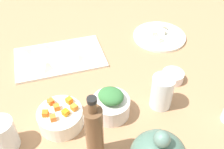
{
  "coord_description": "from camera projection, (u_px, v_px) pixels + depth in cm",
  "views": [
    {
      "loc": [
        21.18,
        66.77,
        72.28
      ],
      "look_at": [
        0.0,
        0.0,
        8.0
      ],
      "focal_mm": 42.51,
      "sensor_mm": 36.0,
      "label": 1
    }
  ],
  "objects": [
    {
      "name": "cutting_board",
      "position": [
        60.0,
        58.0,
        1.09
      ],
      "size": [
        36.26,
        22.64,
        1.0
      ],
      "primitive_type": "cube",
      "rotation": [
        0.0,
        0.0,
        -0.02
      ],
      "color": "silver",
      "rests_on": "tabletop"
    },
    {
      "name": "tofu_cube_2",
      "position": [
        164.0,
        28.0,
        1.23
      ],
      "size": [
        2.57,
        2.57,
        2.2
      ],
      "primitive_type": "cube",
      "rotation": [
        0.0,
        0.0,
        2.96
      ],
      "color": "silver",
      "rests_on": "plate_tofu"
    },
    {
      "name": "tofu_cube_0",
      "position": [
        154.0,
        33.0,
        1.19
      ],
      "size": [
        2.45,
        2.45,
        2.2
      ],
      "primitive_type": "cube",
      "rotation": [
        0.0,
        0.0,
        3.02
      ],
      "color": "#E7F5CF",
      "rests_on": "plate_tofu"
    },
    {
      "name": "plate_tofu",
      "position": [
        159.0,
        36.0,
        1.21
      ],
      "size": [
        23.58,
        23.58,
        1.2
      ],
      "primitive_type": "cylinder",
      "color": "white",
      "rests_on": "tabletop"
    },
    {
      "name": "carrot_cube_3",
      "position": [
        74.0,
        107.0,
        0.81
      ],
      "size": [
        2.44,
        2.44,
        1.8
      ],
      "primitive_type": "cube",
      "rotation": [
        0.0,
        0.0,
        2.06
      ],
      "color": "orange",
      "rests_on": "bowl_carrots"
    },
    {
      "name": "carrot_cube_5",
      "position": [
        53.0,
        118.0,
        0.78
      ],
      "size": [
        1.87,
        1.87,
        1.8
      ],
      "primitive_type": "cube",
      "rotation": [
        0.0,
        0.0,
        1.61
      ],
      "color": "orange",
      "rests_on": "bowl_carrots"
    },
    {
      "name": "dumpling_0",
      "position": [
        77.0,
        57.0,
        1.07
      ],
      "size": [
        4.91,
        4.92,
        2.02
      ],
      "primitive_type": "pyramid",
      "rotation": [
        0.0,
        0.0,
        1.62
      ],
      "color": "beige",
      "rests_on": "cutting_board"
    },
    {
      "name": "tabletop",
      "position": [
        112.0,
        87.0,
        0.99
      ],
      "size": [
        190.0,
        190.0,
        3.0
      ],
      "primitive_type": "cube",
      "color": "#A47753",
      "rests_on": "ground"
    },
    {
      "name": "carrot_cube_4",
      "position": [
        51.0,
        102.0,
        0.83
      ],
      "size": [
        2.36,
        2.36,
        1.8
      ],
      "primitive_type": "cube",
      "rotation": [
        0.0,
        0.0,
        0.41
      ],
      "color": "orange",
      "rests_on": "bowl_carrots"
    },
    {
      "name": "drinking_glass_0",
      "position": [
        4.0,
        134.0,
        0.76
      ],
      "size": [
        7.34,
        7.34,
        10.46
      ],
      "primitive_type": "cylinder",
      "color": "white",
      "rests_on": "tabletop"
    },
    {
      "name": "carrot_cube_0",
      "position": [
        57.0,
        107.0,
        0.81
      ],
      "size": [
        1.95,
        1.95,
        1.8
      ],
      "primitive_type": "cube",
      "rotation": [
        0.0,
        0.0,
        0.09
      ],
      "color": "orange",
      "rests_on": "bowl_carrots"
    },
    {
      "name": "bowl_greens",
      "position": [
        111.0,
        107.0,
        0.86
      ],
      "size": [
        12.31,
        12.31,
        6.38
      ],
      "primitive_type": "cylinder",
      "color": "white",
      "rests_on": "tabletop"
    },
    {
      "name": "chopped_greens_mound",
      "position": [
        111.0,
        96.0,
        0.83
      ],
      "size": [
        11.14,
        11.09,
        4.03
      ],
      "primitive_type": "ellipsoid",
      "rotation": [
        0.0,
        0.0,
        2.39
      ],
      "color": "#356E38",
      "rests_on": "bowl_greens"
    },
    {
      "name": "carrot_cube_1",
      "position": [
        69.0,
        100.0,
        0.84
      ],
      "size": [
        2.45,
        2.45,
        1.8
      ],
      "primitive_type": "cube",
      "rotation": [
        0.0,
        0.0,
        0.51
      ],
      "color": "orange",
      "rests_on": "bowl_carrots"
    },
    {
      "name": "carrot_cube_2",
      "position": [
        66.0,
        113.0,
        0.8
      ],
      "size": [
        2.5,
        2.5,
        1.8
      ],
      "primitive_type": "cube",
      "rotation": [
        0.0,
        0.0,
        0.6
      ],
      "color": "orange",
      "rests_on": "bowl_carrots"
    },
    {
      "name": "drinking_glass_2",
      "position": [
        162.0,
        92.0,
        0.87
      ],
      "size": [
        7.4,
        7.4,
        12.04
      ],
      "primitive_type": "cylinder",
      "color": "white",
      "rests_on": "tabletop"
    },
    {
      "name": "carrot_cube_6",
      "position": [
        45.0,
        113.0,
        0.8
      ],
      "size": [
        2.21,
        2.21,
        1.8
      ],
      "primitive_type": "cube",
      "rotation": [
        0.0,
        0.0,
        1.3
      ],
      "color": "orange",
      "rests_on": "bowl_carrots"
    },
    {
      "name": "dumpling_3",
      "position": [
        24.0,
        51.0,
        1.1
      ],
      "size": [
        8.06,
        7.99,
        2.57
      ],
      "primitive_type": "pyramid",
      "rotation": [
        0.0,
        0.0,
        3.83
      ],
      "color": "beige",
      "rests_on": "cutting_board"
    },
    {
      "name": "bowl_carrots",
      "position": [
        61.0,
        118.0,
        0.83
      ],
      "size": [
        14.15,
        14.15,
        5.88
      ],
      "primitive_type": "cylinder",
      "color": "white",
      "rests_on": "tabletop"
    },
    {
      "name": "bowl_small_side",
      "position": [
        173.0,
        76.0,
        0.99
      ],
      "size": [
        8.13,
        8.13,
        3.6
      ],
      "primitive_type": "cylinder",
      "color": "white",
      "rests_on": "tabletop"
    },
    {
      "name": "dumpling_2",
      "position": [
        45.0,
        48.0,
        1.11
      ],
      "size": [
        7.24,
        7.28,
        2.45
      ],
      "primitive_type": "pyramid",
      "rotation": [
        0.0,
        0.0,
        1.19
      ],
      "color": "beige",
      "rests_on": "cutting_board"
    },
    {
      "name": "dumpling_1",
      "position": [
        46.0,
        66.0,
        1.02
      ],
      "size": [
        5.55,
        5.85,
        3.09
      ],
      "primitive_type": "pyramid",
      "rotation": [
        0.0,
        0.0,
        4.3
      ],
      "color": "beige",
      "rests_on": "cutting_board"
    },
    {
      "name": "tofu_cube_3",
      "position": [
        159.0,
        39.0,
        1.16
      ],
      "size": [
        2.33,
        2.33,
        2.2
      ],
      "primitive_type": "cube",
      "rotation": [
        0.0,
        0.0,
        1.63
      ],
      "color": "white",
      "rests_on": "plate_tofu"
    },
    {
      "name": "tofu_cube_1",
      "position": [
        163.0,
        32.0,
        1.2
      ],
      "size": [
        3.07,
        3.07,
        2.2
      ],
      "primitive_type": "cube",
      "rotation": [
        0.0,
        0.0,
        2.19
      ],
      "color": "#F1E6CB",
      "rests_on": "plate_tofu"
    },
    {
      "name": "bottle_1",
      "position": [
        94.0,
        133.0,
        0.71
      ],
      "size": [
        4.97,
        4.97,
        23.72
      ],
      "color": "brown",
      "rests_on": "tabletop"
    }
  ]
}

